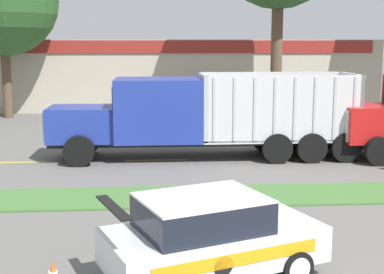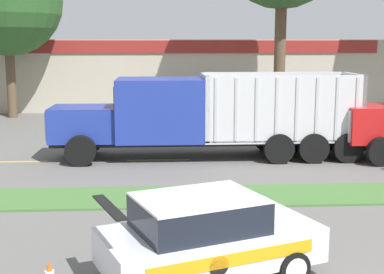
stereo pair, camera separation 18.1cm
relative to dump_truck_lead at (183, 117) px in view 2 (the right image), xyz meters
The scene contains 7 objects.
grass_verge 5.84m from the dump_truck_lead, 76.05° to the right, with size 120.00×2.18×0.06m, color #477538.
centre_line_3 6.55m from the dump_truck_lead, behind, with size 2.40×0.14×0.01m, color yellow.
centre_line_4 1.89m from the dump_truck_lead, 158.46° to the right, with size 2.40×0.14×0.01m, color yellow.
centre_line_5 4.75m from the dump_truck_lead, ahead, with size 2.40×0.14×0.01m, color yellow.
dump_truck_lead is the anchor object (origin of this frame).
rally_car 10.89m from the dump_truck_lead, 90.05° to the right, with size 4.45×3.22×1.66m.
store_building_backdrop 20.12m from the dump_truck_lead, 93.93° to the left, with size 30.72×12.10×4.63m.
Camera 2 is at (-2.19, -6.66, 4.39)m, focal length 50.00 mm.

